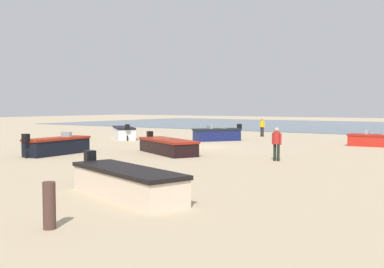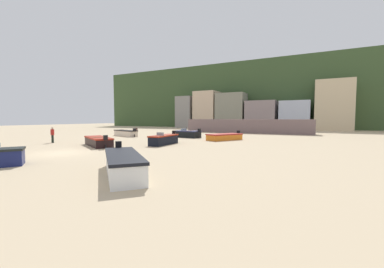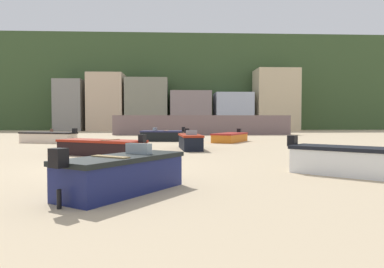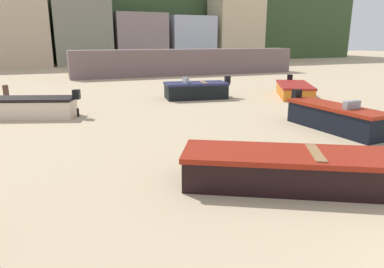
% 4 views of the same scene
% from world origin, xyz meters
% --- Properties ---
extents(ground_plane, '(160.00, 160.00, 0.00)m').
position_xyz_m(ground_plane, '(0.00, 0.00, 0.00)').
color(ground_plane, tan).
extents(headland_hill, '(90.00, 32.00, 17.21)m').
position_xyz_m(headland_hill, '(0.00, 66.00, 8.61)').
color(headland_hill, '#39502C').
rests_on(headland_hill, ground).
extents(harbor_pier, '(21.42, 2.40, 2.37)m').
position_xyz_m(harbor_pier, '(5.86, 30.00, 1.18)').
color(harbor_pier, '#725D5D').
rests_on(harbor_pier, ground).
extents(townhouse_left, '(4.49, 6.48, 8.39)m').
position_xyz_m(townhouse_left, '(-14.75, 47.24, 4.20)').
color(townhouse_left, gray).
rests_on(townhouse_left, ground).
extents(townhouse_centre_left, '(5.78, 6.96, 9.48)m').
position_xyz_m(townhouse_centre_left, '(-8.86, 47.48, 4.74)').
color(townhouse_centre_left, '#D0B494').
rests_on(townhouse_centre_left, ground).
extents(townhouse_centre, '(6.91, 5.09, 8.69)m').
position_xyz_m(townhouse_centre, '(-2.14, 46.55, 4.35)').
color(townhouse_centre, gray).
rests_on(townhouse_centre, ground).
extents(townhouse_centre_right, '(6.76, 5.59, 6.61)m').
position_xyz_m(townhouse_centre_right, '(5.17, 46.79, 3.30)').
color(townhouse_centre_right, gray).
rests_on(townhouse_centre_right, ground).
extents(townhouse_right, '(6.22, 5.60, 6.36)m').
position_xyz_m(townhouse_right, '(12.42, 46.80, 3.18)').
color(townhouse_right, '#B3BDD0').
rests_on(townhouse_right, ground).
extents(townhouse_far_right, '(7.01, 5.36, 10.38)m').
position_xyz_m(townhouse_far_right, '(19.77, 46.68, 5.19)').
color(townhouse_far_right, beige).
rests_on(townhouse_far_right, ground).
extents(boat_black_0, '(3.87, 2.16, 1.22)m').
position_xyz_m(boat_black_0, '(1.44, 16.82, 0.47)').
color(boat_black_0, black).
rests_on(boat_black_0, ground).
extents(boat_white_1, '(4.68, 4.37, 1.27)m').
position_xyz_m(boat_white_1, '(8.81, -2.93, 0.48)').
color(boat_white_1, white).
rests_on(boat_white_1, ground).
extents(boat_black_4, '(1.47, 4.27, 1.25)m').
position_xyz_m(boat_black_4, '(3.51, 8.22, 0.48)').
color(boat_black_4, black).
rests_on(boat_black_4, ground).
extents(boat_cream_5, '(4.87, 2.74, 1.18)m').
position_xyz_m(boat_cream_5, '(-7.47, 14.86, 0.44)').
color(boat_cream_5, beige).
rests_on(boat_cream_5, ground).
extents(boat_orange_6, '(3.60, 4.57, 1.06)m').
position_xyz_m(boat_orange_6, '(7.11, 15.39, 0.38)').
color(boat_orange_6, orange).
rests_on(boat_orange_6, ground).
extents(boat_black_7, '(4.93, 3.62, 1.13)m').
position_xyz_m(boat_black_7, '(-1.21, 4.53, 0.41)').
color(boat_black_7, black).
rests_on(boat_black_7, ground).
extents(mooring_post_near_water, '(0.27, 0.27, 1.02)m').
position_xyz_m(mooring_post_near_water, '(-8.38, 18.32, 0.51)').
color(mooring_post_near_water, '#4C332C').
rests_on(mooring_post_near_water, ground).
extents(beach_walker_foreground, '(0.54, 0.39, 1.62)m').
position_xyz_m(beach_walker_foreground, '(-7.60, 4.30, 0.95)').
color(beach_walker_foreground, black).
rests_on(beach_walker_foreground, ground).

